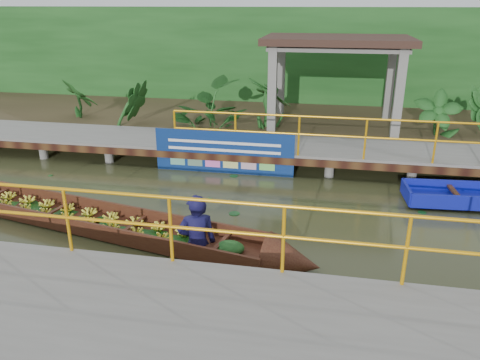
# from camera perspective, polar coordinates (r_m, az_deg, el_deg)

# --- Properties ---
(ground) EXTENTS (80.00, 80.00, 0.00)m
(ground) POSITION_cam_1_polar(r_m,az_deg,el_deg) (10.07, -6.80, -3.76)
(ground) COLOR #303219
(ground) RESTS_ON ground
(land_strip) EXTENTS (30.00, 8.00, 0.45)m
(land_strip) POSITION_cam_1_polar(r_m,az_deg,el_deg) (16.92, 0.79, 7.39)
(land_strip) COLOR #312A18
(land_strip) RESTS_ON ground
(far_dock) EXTENTS (16.00, 2.06, 1.66)m
(far_dock) POSITION_cam_1_polar(r_m,az_deg,el_deg) (12.99, -2.31, 4.35)
(far_dock) COLOR slate
(far_dock) RESTS_ON ground
(near_dock) EXTENTS (18.00, 2.40, 1.73)m
(near_dock) POSITION_cam_1_polar(r_m,az_deg,el_deg) (6.23, -9.75, -17.92)
(near_dock) COLOR slate
(near_dock) RESTS_ON ground
(pavilion) EXTENTS (4.40, 3.00, 3.00)m
(pavilion) POSITION_cam_1_polar(r_m,az_deg,el_deg) (15.05, 11.72, 15.31)
(pavilion) COLOR slate
(pavilion) RESTS_ON ground
(foliage_backdrop) EXTENTS (30.00, 0.80, 4.00)m
(foliage_backdrop) POSITION_cam_1_polar(r_m,az_deg,el_deg) (19.04, 2.19, 14.32)
(foliage_backdrop) COLOR #154114
(foliage_backdrop) RESTS_ON ground
(vendor_boat) EXTENTS (9.10, 2.76, 2.32)m
(vendor_boat) POSITION_cam_1_polar(r_m,az_deg,el_deg) (9.37, -15.24, -4.23)
(vendor_boat) COLOR #34140E
(vendor_boat) RESTS_ON ground
(blue_banner) EXTENTS (3.62, 0.04, 1.13)m
(blue_banner) POSITION_cam_1_polar(r_m,az_deg,el_deg) (12.02, -2.00, 3.37)
(blue_banner) COLOR navy
(blue_banner) RESTS_ON ground
(tropical_plants) EXTENTS (14.03, 1.03, 1.29)m
(tropical_plants) POSITION_cam_1_polar(r_m,az_deg,el_deg) (14.48, 2.35, 8.60)
(tropical_plants) COLOR #154114
(tropical_plants) RESTS_ON ground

